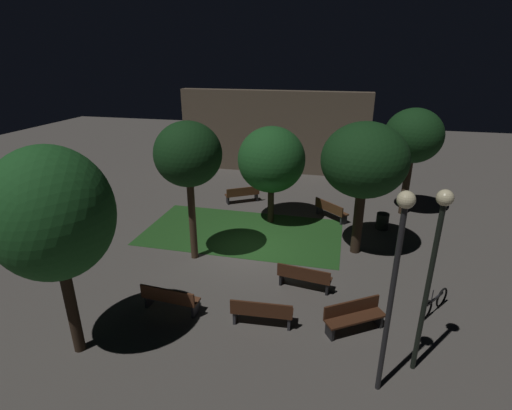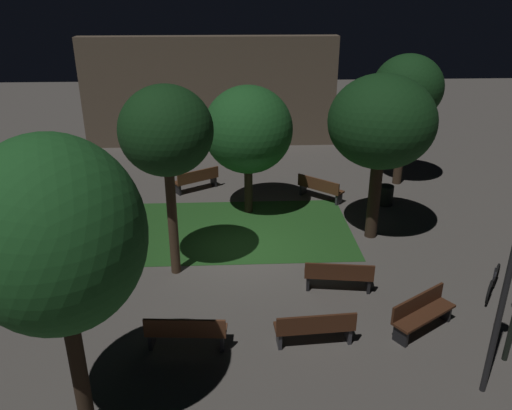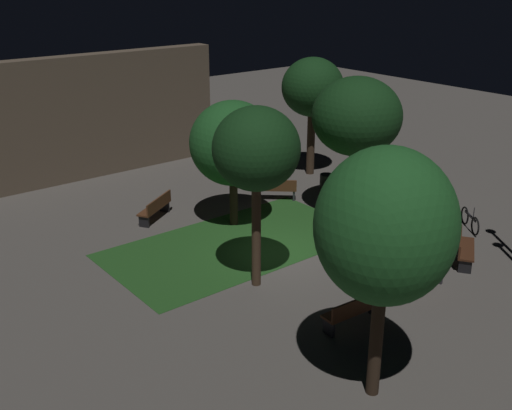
# 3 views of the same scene
# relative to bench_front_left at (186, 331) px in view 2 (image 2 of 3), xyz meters

# --- Properties ---
(ground_plane) EXTENTS (60.00, 60.00, 0.00)m
(ground_plane) POSITION_rel_bench_front_left_xyz_m (1.44, 4.45, -0.48)
(ground_plane) COLOR #56514C
(grass_lawn) EXTENTS (8.67, 4.65, 0.01)m
(grass_lawn) POSITION_rel_bench_front_left_xyz_m (0.65, 5.98, -0.48)
(grass_lawn) COLOR #23511E
(grass_lawn) RESTS_ON ground
(bench_front_left) EXTENTS (1.83, 0.61, 0.88)m
(bench_front_left) POSITION_rel_bench_front_left_xyz_m (0.00, 0.00, 0.00)
(bench_front_left) COLOR brown
(bench_front_left) RESTS_ON ground
(bench_near_trees) EXTENTS (1.83, 0.60, 0.88)m
(bench_near_trees) POSITION_rel_bench_front_left_xyz_m (2.88, -0.00, 0.00)
(bench_near_trees) COLOR #422314
(bench_near_trees) RESTS_ON ground
(bench_path_side) EXTENTS (1.66, 1.56, 0.88)m
(bench_path_side) POSITION_rel_bench_front_left_xyz_m (4.38, 8.41, 0.00)
(bench_path_side) COLOR #512D19
(bench_path_side) RESTS_ON ground
(bench_corner) EXTENTS (1.77, 1.39, 0.88)m
(bench_corner) POSITION_rel_bench_front_left_xyz_m (5.48, 0.45, 0.00)
(bench_corner) COLOR #422314
(bench_corner) RESTS_ON ground
(bench_lawn_edge) EXTENTS (1.78, 1.37, 0.88)m
(bench_lawn_edge) POSITION_rel_bench_front_left_xyz_m (-0.32, 9.56, 0.00)
(bench_lawn_edge) COLOR #512D19
(bench_lawn_edge) RESTS_ON ground
(bench_front_right) EXTENTS (1.85, 0.72, 0.88)m
(bench_front_right) POSITION_rel_bench_front_left_xyz_m (3.85, 2.17, 0.00)
(bench_front_right) COLOR #422314
(bench_front_right) RESTS_ON ground
(tree_lawn_side) EXTENTS (3.02, 3.02, 4.51)m
(tree_lawn_side) POSITION_rel_bench_front_left_xyz_m (1.65, 7.42, 2.54)
(tree_lawn_side) COLOR #2D2116
(tree_lawn_side) RESTS_ON ground
(tree_back_left) EXTENTS (2.68, 2.68, 5.16)m
(tree_back_left) POSITION_rel_bench_front_left_xyz_m (7.85, 9.99, 3.37)
(tree_back_left) COLOR #38281C
(tree_back_left) RESTS_ON ground
(tree_near_wall) EXTENTS (3.21, 3.21, 5.20)m
(tree_near_wall) POSITION_rel_bench_front_left_xyz_m (5.55, 5.32, 3.28)
(tree_near_wall) COLOR #2D2116
(tree_near_wall) RESTS_ON ground
(tree_left_canopy) EXTENTS (2.42, 2.42, 5.30)m
(tree_left_canopy) POSITION_rel_bench_front_left_xyz_m (-0.56, 3.36, 3.61)
(tree_left_canopy) COLOR #423021
(tree_left_canopy) RESTS_ON ground
(tree_tall_center) EXTENTS (2.85, 2.85, 5.58)m
(tree_tall_center) POSITION_rel_bench_front_left_xyz_m (-1.67, -2.09, 3.46)
(tree_tall_center) COLOR #2D2116
(tree_tall_center) RESTS_ON ground
(trash_bin) EXTENTS (0.56, 0.56, 0.74)m
(trash_bin) POSITION_rel_bench_front_left_xyz_m (6.73, 7.83, -0.11)
(trash_bin) COLOR black
(trash_bin) RESTS_ON ground
(bicycle) EXTENTS (1.02, 1.37, 0.93)m
(bicycle) POSITION_rel_bench_front_left_xyz_m (7.87, 1.80, -0.14)
(bicycle) COLOR black
(bicycle) RESTS_ON ground
(building_wall_backdrop) EXTENTS (12.40, 0.80, 5.29)m
(building_wall_backdrop) POSITION_rel_bench_front_left_xyz_m (0.06, 15.88, 2.16)
(building_wall_backdrop) COLOR brown
(building_wall_backdrop) RESTS_ON ground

